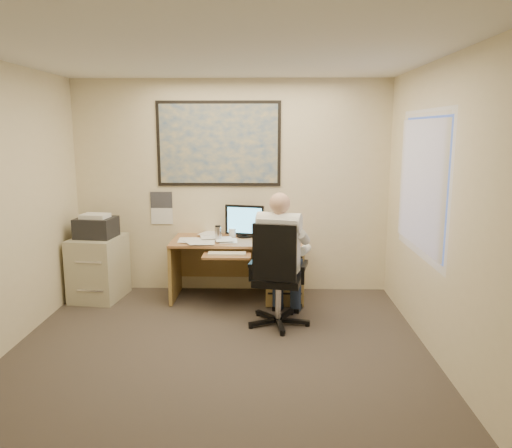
{
  "coord_description": "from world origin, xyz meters",
  "views": [
    {
      "loc": [
        0.46,
        -4.09,
        2.07
      ],
      "look_at": [
        0.33,
        1.3,
        1.05
      ],
      "focal_mm": 35.0,
      "sensor_mm": 36.0,
      "label": 1
    }
  ],
  "objects_px": {
    "desk": "(264,263)",
    "filing_cabinet": "(98,262)",
    "office_chair": "(279,296)",
    "person": "(278,259)"
  },
  "relations": [
    {
      "from": "desk",
      "to": "filing_cabinet",
      "type": "xyz_separation_m",
      "value": [
        -2.05,
        -0.05,
        0.01
      ]
    },
    {
      "from": "desk",
      "to": "office_chair",
      "type": "xyz_separation_m",
      "value": [
        0.17,
        -0.91,
        -0.11
      ]
    },
    {
      "from": "office_chair",
      "to": "person",
      "type": "relative_size",
      "value": 0.8
    },
    {
      "from": "filing_cabinet",
      "to": "office_chair",
      "type": "relative_size",
      "value": 0.93
    },
    {
      "from": "person",
      "to": "desk",
      "type": "bearing_deg",
      "value": 116.16
    },
    {
      "from": "filing_cabinet",
      "to": "desk",
      "type": "bearing_deg",
      "value": 8.46
    },
    {
      "from": "person",
      "to": "filing_cabinet",
      "type": "bearing_deg",
      "value": 175.91
    },
    {
      "from": "desk",
      "to": "filing_cabinet",
      "type": "distance_m",
      "value": 2.05
    },
    {
      "from": "filing_cabinet",
      "to": "office_chair",
      "type": "xyz_separation_m",
      "value": [
        2.22,
        -0.86,
        -0.13
      ]
    },
    {
      "from": "filing_cabinet",
      "to": "person",
      "type": "bearing_deg",
      "value": -12.34
    }
  ]
}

